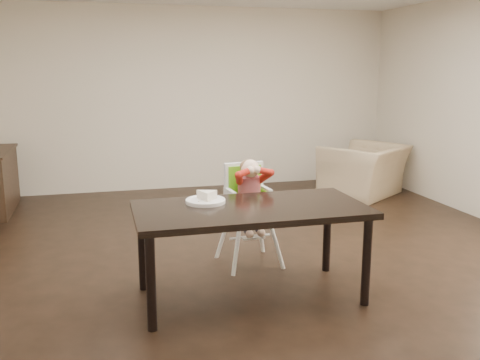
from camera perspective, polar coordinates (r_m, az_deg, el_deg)
name	(u,v)px	position (r m, az deg, el deg)	size (l,w,h in m)	color
ground	(267,265)	(5.07, 2.95, -9.00)	(7.00, 7.00, 0.00)	black
room_walls	(270,62)	(4.74, 3.19, 12.44)	(6.02, 7.02, 2.71)	beige
dining_table	(251,216)	(4.18, 1.15, -3.88)	(1.80, 0.90, 0.75)	black
high_chair	(248,190)	(4.93, 0.90, -1.10)	(0.45, 0.45, 0.99)	white
plate	(206,199)	(4.28, -3.64, -2.01)	(0.42, 0.42, 0.09)	white
armchair	(365,162)	(7.88, 13.14, 1.91)	(1.11, 0.72, 0.97)	tan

